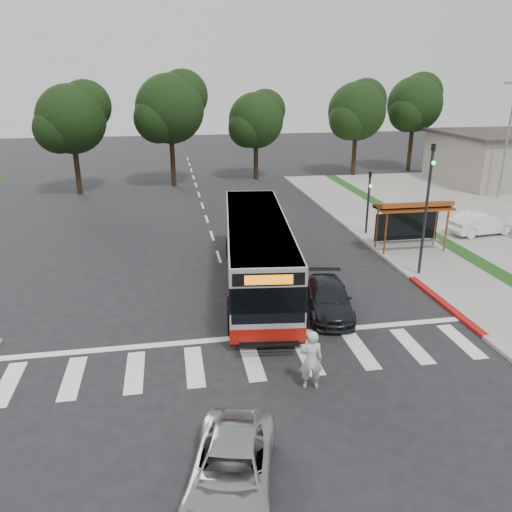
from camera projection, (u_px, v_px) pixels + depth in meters
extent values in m
plane|color=black|center=(233.00, 302.00, 22.07)|extent=(140.00, 140.00, 0.00)
cube|color=gray|center=(390.00, 235.00, 31.28)|extent=(4.00, 40.00, 0.12)
cube|color=#9E9991|center=(360.00, 236.00, 30.94)|extent=(0.30, 40.00, 0.15)
cube|color=maroon|center=(444.00, 304.00, 21.67)|extent=(0.32, 6.00, 0.15)
cube|color=silver|center=(252.00, 361.00, 17.43)|extent=(18.00, 2.60, 0.01)
cylinder|color=#8F3F17|center=(385.00, 235.00, 27.20)|extent=(0.10, 0.10, 2.30)
cylinder|color=#8F3F17|center=(446.00, 231.00, 27.80)|extent=(0.10, 0.10, 2.30)
cylinder|color=#8F3F17|center=(377.00, 229.00, 28.32)|extent=(0.10, 0.10, 2.30)
cylinder|color=#8F3F17|center=(435.00, 226.00, 28.91)|extent=(0.10, 0.10, 2.30)
cube|color=#8F3F17|center=(413.00, 208.00, 27.62)|extent=(4.20, 1.60, 0.12)
cube|color=#8F3F17|center=(413.00, 205.00, 27.62)|extent=(4.20, 1.32, 0.51)
cube|color=black|center=(406.00, 226.00, 28.60)|extent=(3.80, 0.06, 1.60)
cube|color=gray|center=(410.00, 242.00, 28.29)|extent=(3.60, 0.40, 0.08)
cylinder|color=black|center=(426.00, 212.00, 23.95)|extent=(0.14, 0.14, 6.50)
imported|color=black|center=(433.00, 155.00, 23.02)|extent=(0.16, 0.20, 1.00)
sphere|color=#19E533|center=(434.00, 163.00, 22.98)|extent=(0.18, 0.18, 0.18)
cylinder|color=black|center=(368.00, 204.00, 30.86)|extent=(0.14, 0.14, 4.00)
imported|color=black|center=(370.00, 180.00, 30.36)|extent=(0.16, 0.20, 1.00)
sphere|color=#19E533|center=(371.00, 186.00, 30.31)|extent=(0.18, 0.18, 0.18)
cylinder|color=gray|center=(507.00, 142.00, 39.31)|extent=(0.18, 0.18, 9.00)
cube|color=gray|center=(510.00, 83.00, 37.75)|extent=(0.80, 0.35, 0.22)
cylinder|color=black|center=(354.00, 153.00, 49.90)|extent=(0.44, 0.44, 4.40)
sphere|color=black|center=(357.00, 111.00, 48.55)|extent=(5.60, 5.60, 5.60)
sphere|color=black|center=(365.00, 100.00, 49.18)|extent=(4.20, 4.20, 4.20)
sphere|color=black|center=(349.00, 119.00, 47.98)|extent=(3.92, 3.92, 3.92)
cylinder|color=black|center=(410.00, 147.00, 52.87)|extent=(0.44, 0.44, 4.84)
sphere|color=black|center=(415.00, 104.00, 51.39)|extent=(5.60, 5.60, 5.60)
sphere|color=black|center=(422.00, 93.00, 51.98)|extent=(4.20, 4.20, 4.20)
sphere|color=black|center=(408.00, 112.00, 50.84)|extent=(3.92, 3.92, 3.92)
cylinder|color=black|center=(173.00, 159.00, 45.04)|extent=(0.44, 0.44, 4.84)
sphere|color=black|center=(170.00, 109.00, 43.56)|extent=(6.00, 6.00, 6.00)
sphere|color=black|center=(183.00, 95.00, 44.22)|extent=(4.50, 4.50, 4.50)
sphere|color=black|center=(158.00, 119.00, 42.95)|extent=(4.20, 4.20, 4.20)
cylinder|color=black|center=(256.00, 159.00, 48.36)|extent=(0.44, 0.44, 3.96)
sphere|color=black|center=(256.00, 120.00, 47.15)|extent=(5.20, 5.20, 5.20)
sphere|color=black|center=(265.00, 110.00, 47.74)|extent=(3.90, 3.90, 3.90)
sphere|color=black|center=(248.00, 128.00, 46.61)|extent=(3.64, 3.64, 3.64)
cylinder|color=black|center=(77.00, 168.00, 41.94)|extent=(0.44, 0.44, 4.40)
sphere|color=black|center=(71.00, 119.00, 40.59)|extent=(5.60, 5.60, 5.60)
sphere|color=black|center=(86.00, 106.00, 41.22)|extent=(4.20, 4.20, 4.20)
sphere|color=black|center=(58.00, 129.00, 40.02)|extent=(3.92, 3.92, 3.92)
imported|color=silver|center=(311.00, 360.00, 15.61)|extent=(0.79, 0.58, 2.01)
imported|color=black|center=(329.00, 299.00, 20.87)|extent=(2.53, 4.56, 1.25)
imported|color=#A2A5A7|center=(231.00, 471.00, 11.75)|extent=(2.97, 4.62, 1.18)
imported|color=white|center=(482.00, 223.00, 31.09)|extent=(4.41, 2.00, 1.40)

